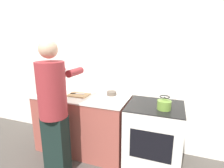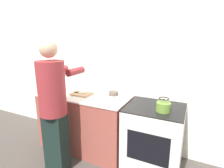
{
  "view_description": "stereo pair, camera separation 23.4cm",
  "coord_description": "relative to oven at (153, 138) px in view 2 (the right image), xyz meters",
  "views": [
    {
      "loc": [
        0.91,
        -1.9,
        1.71
      ],
      "look_at": [
        0.14,
        0.24,
        1.15
      ],
      "focal_mm": 28.0,
      "sensor_mm": 36.0,
      "label": 1
    },
    {
      "loc": [
        1.12,
        -1.81,
        1.71
      ],
      "look_at": [
        0.14,
        0.24,
        1.15
      ],
      "focal_mm": 28.0,
      "sensor_mm": 36.0,
      "label": 2
    }
  ],
  "objects": [
    {
      "name": "person",
      "position": [
        -1.15,
        -0.59,
        0.5
      ],
      "size": [
        0.38,
        0.62,
        1.73
      ],
      "color": "black",
      "rests_on": "ground_plane"
    },
    {
      "name": "knife",
      "position": [
        -1.19,
        0.01,
        0.48
      ],
      "size": [
        0.23,
        0.06,
        0.01
      ],
      "rotation": [
        0.0,
        0.0,
        0.13
      ],
      "color": "silver",
      "rests_on": "cutting_board"
    },
    {
      "name": "oven",
      "position": [
        0.0,
        0.0,
        0.0
      ],
      "size": [
        0.73,
        0.66,
        0.88
      ],
      "color": "silver",
      "rests_on": "ground_plane"
    },
    {
      "name": "canister_jar",
      "position": [
        -1.62,
        0.05,
        0.54
      ],
      "size": [
        0.15,
        0.15,
        0.18
      ],
      "color": "#4C4C51",
      "rests_on": "counter"
    },
    {
      "name": "kettle",
      "position": [
        0.11,
        -0.1,
        0.51
      ],
      "size": [
        0.17,
        0.17,
        0.17
      ],
      "color": "olive",
      "rests_on": "oven"
    },
    {
      "name": "wall_back",
      "position": [
        -0.72,
        0.41,
        0.86
      ],
      "size": [
        8.0,
        0.05,
        2.6
      ],
      "color": "white",
      "rests_on": "ground_plane"
    },
    {
      "name": "bowl_prep",
      "position": [
        -0.68,
        0.18,
        0.48
      ],
      "size": [
        0.15,
        0.15,
        0.06
      ],
      "color": "brown",
      "rests_on": "counter"
    },
    {
      "name": "ground_plane",
      "position": [
        -0.72,
        -0.33,
        -0.44
      ],
      "size": [
        12.0,
        12.0,
        0.0
      ],
      "primitive_type": "plane",
      "color": "#4C4742"
    },
    {
      "name": "cutting_board",
      "position": [
        -1.16,
        -0.0,
        0.46
      ],
      "size": [
        0.32,
        0.23,
        0.02
      ],
      "color": "tan",
      "rests_on": "counter"
    },
    {
      "name": "counter",
      "position": [
        -1.1,
        0.01,
        0.01
      ],
      "size": [
        1.42,
        0.7,
        0.9
      ],
      "color": "#9E4C42",
      "rests_on": "ground_plane"
    }
  ]
}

